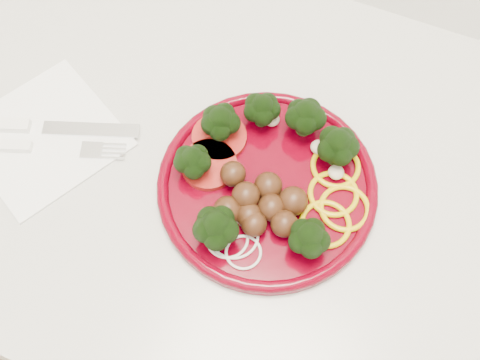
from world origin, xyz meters
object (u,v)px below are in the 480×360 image
at_px(plate, 266,180).
at_px(napkin, 44,137).
at_px(knife, 25,126).
at_px(fork, 17,146).

distance_m(plate, napkin, 0.28).
bearing_deg(knife, fork, -97.00).
distance_m(napkin, fork, 0.03).
xyz_separation_m(plate, knife, (-0.30, -0.04, -0.01)).
height_order(plate, napkin, plate).
xyz_separation_m(plate, fork, (-0.29, -0.07, -0.01)).
xyz_separation_m(napkin, fork, (-0.02, -0.03, 0.01)).
distance_m(plate, knife, 0.30).
bearing_deg(plate, fork, -166.46).
xyz_separation_m(knife, fork, (0.01, -0.03, -0.00)).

